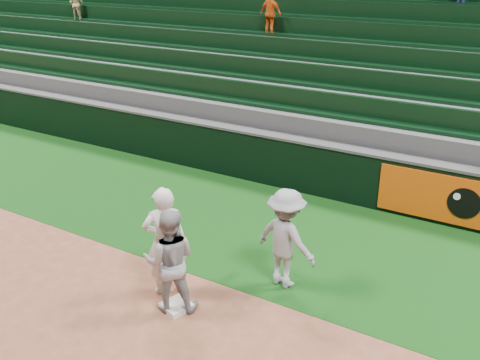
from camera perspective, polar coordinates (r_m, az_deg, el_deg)
name	(u,v)px	position (r m, az deg, el deg)	size (l,w,h in m)	color
ground	(172,306)	(8.69, -7.23, -13.21)	(70.00, 70.00, 0.00)	brown
foul_grass	(264,229)	(10.83, 2.53, -5.25)	(36.00, 4.20, 0.01)	#0D360E
first_base	(177,306)	(8.60, -6.79, -13.24)	(0.41, 0.41, 0.09)	silver
first_baseman	(165,241)	(8.57, -8.01, -6.50)	(0.68, 0.44, 1.85)	white
baserunner	(170,261)	(8.21, -7.49, -8.54)	(0.82, 0.64, 1.68)	#9698A0
base_coach	(286,239)	(8.72, 4.90, -6.25)	(1.11, 0.64, 1.71)	#91929D
field_wall	(311,166)	(12.37, 7.57, 1.44)	(36.00, 0.45, 1.25)	black
stadium_seating	(367,88)	(15.47, 13.43, 9.48)	(36.00, 5.95, 5.06)	#3C3C3F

